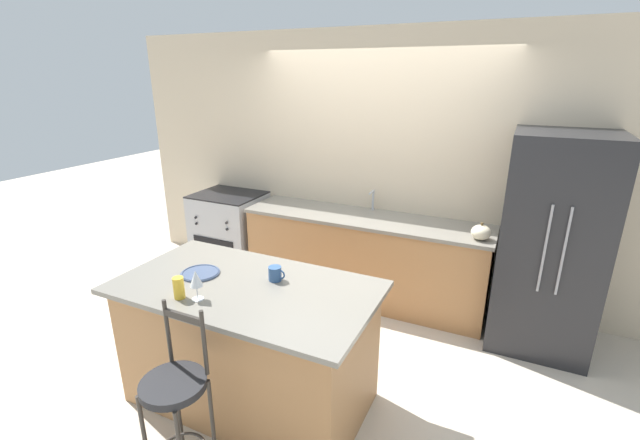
# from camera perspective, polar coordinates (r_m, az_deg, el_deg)

# --- Properties ---
(ground_plane) EXTENTS (18.00, 18.00, 0.00)m
(ground_plane) POSITION_cam_1_polar(r_m,az_deg,el_deg) (4.40, 4.02, -12.11)
(ground_plane) COLOR beige
(wall_back) EXTENTS (6.00, 0.07, 2.70)m
(wall_back) POSITION_cam_1_polar(r_m,az_deg,el_deg) (4.52, 7.68, 7.09)
(wall_back) COLOR beige
(wall_back) RESTS_ON ground_plane
(back_counter) EXTENTS (2.50, 0.68, 0.90)m
(back_counter) POSITION_cam_1_polar(r_m,az_deg,el_deg) (4.50, 5.91, -4.90)
(back_counter) COLOR #A87547
(back_counter) RESTS_ON ground_plane
(sink_faucet) EXTENTS (0.02, 0.13, 0.22)m
(sink_faucet) POSITION_cam_1_polar(r_m,az_deg,el_deg) (4.48, 7.03, 2.93)
(sink_faucet) COLOR #ADAFB5
(sink_faucet) RESTS_ON back_counter
(kitchen_island) EXTENTS (1.76, 0.97, 0.93)m
(kitchen_island) POSITION_cam_1_polar(r_m,az_deg,el_deg) (3.17, -9.45, -15.92)
(kitchen_island) COLOR #A87547
(kitchen_island) RESTS_ON ground_plane
(refrigerator) EXTENTS (0.78, 0.80, 1.84)m
(refrigerator) POSITION_cam_1_polar(r_m,az_deg,el_deg) (4.05, 28.37, -2.80)
(refrigerator) COLOR #232326
(refrigerator) RESTS_ON ground_plane
(oven_range) EXTENTS (0.77, 0.67, 0.94)m
(oven_range) POSITION_cam_1_polar(r_m,az_deg,el_deg) (5.23, -11.82, -1.54)
(oven_range) COLOR #ADAFB5
(oven_range) RESTS_ON ground_plane
(bar_stool_near) EXTENTS (0.36, 0.36, 1.10)m
(bar_stool_near) POSITION_cam_1_polar(r_m,az_deg,el_deg) (2.67, -18.58, -21.76)
(bar_stool_near) COLOR #332D28
(bar_stool_near) RESTS_ON ground_plane
(dinner_plate) EXTENTS (0.27, 0.27, 0.02)m
(dinner_plate) POSITION_cam_1_polar(r_m,az_deg,el_deg) (3.15, -15.68, -6.80)
(dinner_plate) COLOR #425170
(dinner_plate) RESTS_ON kitchen_island
(wine_glass) EXTENTS (0.08, 0.08, 0.20)m
(wine_glass) POSITION_cam_1_polar(r_m,az_deg,el_deg) (2.77, -16.23, -7.57)
(wine_glass) COLOR white
(wine_glass) RESTS_ON kitchen_island
(coffee_mug) EXTENTS (0.12, 0.09, 0.10)m
(coffee_mug) POSITION_cam_1_polar(r_m,az_deg,el_deg) (2.95, -5.98, -7.12)
(coffee_mug) COLOR #335689
(coffee_mug) RESTS_ON kitchen_island
(tumbler_cup) EXTENTS (0.07, 0.07, 0.14)m
(tumbler_cup) POSITION_cam_1_polar(r_m,az_deg,el_deg) (2.85, -18.31, -8.58)
(tumbler_cup) COLOR gold
(tumbler_cup) RESTS_ON kitchen_island
(pumpkin_decoration) EXTENTS (0.17, 0.17, 0.15)m
(pumpkin_decoration) POSITION_cam_1_polar(r_m,az_deg,el_deg) (3.94, 20.67, -1.55)
(pumpkin_decoration) COLOR beige
(pumpkin_decoration) RESTS_ON back_counter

